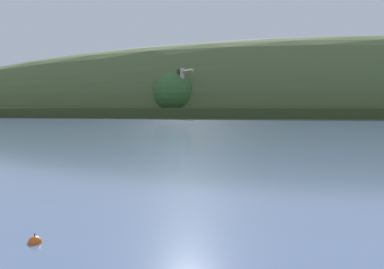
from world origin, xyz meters
TOP-DOWN VIEW (x-y plane):
  - far_shoreline_hill at (45.80, 201.46)m, footprint 529.59×102.01m
  - dockside_crane at (-21.17, 169.64)m, footprint 7.24×10.95m
  - mooring_buoy_far_upstream at (-6.44, 12.86)m, footprint 0.46×0.46m

SIDE VIEW (x-z plane):
  - mooring_buoy_far_upstream at x=-6.44m, z-range -0.27..0.27m
  - far_shoreline_hill at x=45.80m, z-range -32.05..32.27m
  - dockside_crane at x=-21.17m, z-range -0.51..16.87m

